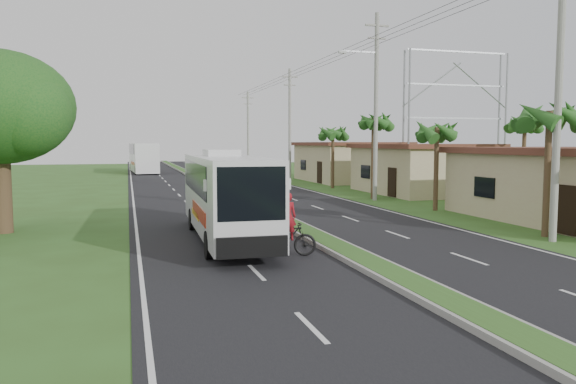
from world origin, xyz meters
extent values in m
plane|color=#33541F|center=(0.00, 0.00, 0.00)|extent=(180.00, 180.00, 0.00)
cube|color=black|center=(0.00, 20.00, 0.01)|extent=(14.00, 160.00, 0.02)
cube|color=gray|center=(0.00, 20.00, 0.10)|extent=(1.20, 160.00, 0.17)
cube|color=#33541F|center=(0.00, 20.00, 0.18)|extent=(0.95, 160.00, 0.02)
cube|color=silver|center=(-6.70, 20.00, 0.00)|extent=(0.12, 160.00, 0.01)
cube|color=silver|center=(6.70, 20.00, 0.00)|extent=(0.12, 160.00, 0.01)
cube|color=tan|center=(14.00, 22.00, 1.68)|extent=(7.00, 10.00, 3.35)
cube|color=#53301D|center=(14.00, 22.00, 3.51)|extent=(7.60, 10.60, 0.32)
cube|color=tan|center=(14.00, 36.00, 1.75)|extent=(8.00, 11.00, 3.50)
cube|color=#53301D|center=(14.00, 36.00, 3.66)|extent=(8.60, 11.60, 0.32)
cylinder|color=#473321|center=(9.00, 3.00, 2.50)|extent=(0.26, 0.26, 5.00)
cylinder|color=#473321|center=(9.40, 12.00, 2.30)|extent=(0.26, 0.26, 4.60)
cylinder|color=#473321|center=(8.80, 19.00, 2.70)|extent=(0.26, 0.26, 5.40)
cylinder|color=#473321|center=(9.30, 28.00, 2.40)|extent=(0.26, 0.26, 4.80)
cylinder|color=#473321|center=(17.50, 15.00, 2.60)|extent=(0.26, 0.26, 5.20)
cylinder|color=#473321|center=(-12.00, 10.00, 2.00)|extent=(0.70, 0.70, 4.00)
sphere|color=#134819|center=(-10.80, 9.00, 4.90)|extent=(3.40, 3.40, 3.40)
cylinder|color=gray|center=(8.50, 2.00, 5.50)|extent=(0.28, 0.28, 11.00)
cylinder|color=gray|center=(8.50, 18.00, 6.00)|extent=(0.28, 0.28, 12.00)
cube|color=gray|center=(8.50, 18.00, 11.20)|extent=(1.60, 0.12, 0.12)
cube|color=gray|center=(8.50, 18.00, 10.40)|extent=(1.20, 0.10, 0.10)
cube|color=gray|center=(7.30, 18.00, 9.50)|extent=(2.40, 0.10, 0.10)
cylinder|color=gray|center=(8.50, 38.00, 5.50)|extent=(0.28, 0.28, 11.00)
cube|color=gray|center=(8.50, 38.00, 10.20)|extent=(1.60, 0.12, 0.12)
cube|color=gray|center=(8.50, 38.00, 9.40)|extent=(1.20, 0.10, 0.10)
cylinder|color=gray|center=(8.50, 58.00, 5.25)|extent=(0.28, 0.28, 10.50)
cube|color=gray|center=(8.50, 58.00, 9.70)|extent=(1.60, 0.12, 0.12)
cube|color=gray|center=(8.50, 58.00, 8.90)|extent=(1.20, 0.10, 0.10)
cylinder|color=gray|center=(17.00, 29.50, 6.00)|extent=(0.18, 0.18, 12.00)
cylinder|color=gray|center=(27.00, 29.50, 6.00)|extent=(0.18, 0.18, 12.00)
cylinder|color=gray|center=(17.00, 30.50, 6.00)|extent=(0.18, 0.18, 12.00)
cylinder|color=gray|center=(27.00, 30.50, 6.00)|extent=(0.18, 0.18, 12.00)
cube|color=gray|center=(22.00, 30.00, 6.00)|extent=(10.00, 0.14, 0.14)
cube|color=gray|center=(22.00, 30.00, 9.00)|extent=(10.00, 0.14, 0.14)
cube|color=gray|center=(22.00, 30.00, 12.00)|extent=(10.00, 0.14, 0.14)
cube|color=silver|center=(-3.42, 5.67, 1.82)|extent=(2.51, 10.81, 2.82)
cube|color=black|center=(-3.41, 6.21, 2.44)|extent=(2.50, 8.66, 1.13)
cube|color=black|center=(-3.56, 0.35, 2.27)|extent=(2.02, 0.19, 1.58)
cube|color=#A9240E|center=(-3.45, 4.59, 1.25)|extent=(2.41, 4.72, 0.49)
cube|color=yellow|center=(-3.42, 5.94, 1.02)|extent=(2.36, 2.75, 0.22)
cube|color=silver|center=(-3.40, 6.74, 3.35)|extent=(1.31, 2.18, 0.25)
cylinder|color=black|center=(-4.52, 2.29, 0.47)|extent=(0.31, 0.94, 0.93)
cylinder|color=black|center=(-2.50, 2.24, 0.47)|extent=(0.31, 0.94, 0.93)
cylinder|color=black|center=(-4.36, 8.56, 0.47)|extent=(0.31, 0.94, 0.93)
cylinder|color=black|center=(-2.34, 8.51, 0.47)|extent=(0.31, 0.94, 0.93)
cube|color=white|center=(-5.08, 57.68, 1.93)|extent=(3.39, 12.79, 3.52)
cube|color=black|center=(-5.11, 58.23, 2.99)|extent=(3.27, 9.49, 1.20)
cube|color=#D04414|center=(-5.02, 56.58, 1.26)|extent=(3.11, 6.19, 0.39)
cylinder|color=black|center=(-6.03, 52.40, 0.53)|extent=(0.38, 1.07, 1.06)
cylinder|color=black|center=(-3.61, 52.52, 0.53)|extent=(0.38, 1.07, 1.06)
cylinder|color=black|center=(-6.53, 62.30, 0.53)|extent=(0.38, 1.07, 1.06)
cylinder|color=black|center=(-4.11, 62.42, 0.53)|extent=(0.38, 1.07, 1.06)
imported|color=black|center=(-2.00, 2.00, 0.57)|extent=(1.97, 0.89, 1.14)
imported|color=maroon|center=(-2.00, 2.00, 1.34)|extent=(0.64, 0.48, 1.58)
camera|label=1|loc=(-6.99, -15.51, 3.74)|focal=35.00mm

